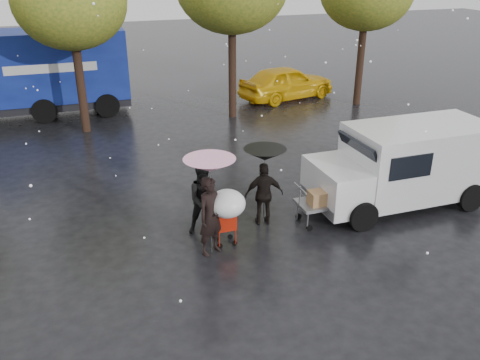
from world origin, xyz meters
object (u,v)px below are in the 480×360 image
object	(u,v)px
person_black	(264,194)
yellow_taxi	(287,82)
vendor_cart	(330,195)
blue_truck	(31,75)
white_van	(405,164)
person_pink	(211,216)
shopping_cart	(227,206)

from	to	relation	value
person_black	yellow_taxi	world-z (taller)	person_black
vendor_cart	blue_truck	distance (m)	14.39
person_black	white_van	distance (m)	4.03
white_van	person_black	bearing A→B (deg)	177.94
person_pink	vendor_cart	xyz separation A→B (m)	(3.26, 0.47, -0.21)
person_black	white_van	bearing A→B (deg)	-171.28
vendor_cart	yellow_taxi	distance (m)	12.08
person_black	yellow_taxi	xyz separation A→B (m)	(5.49, 11.02, -0.04)
person_black	yellow_taxi	bearing A→B (deg)	-105.71
vendor_cart	white_van	distance (m)	2.45
vendor_cart	white_van	xyz separation A→B (m)	(2.39, 0.28, 0.43)
shopping_cart	blue_truck	size ratio (longest dim) A/B	0.18
blue_truck	yellow_taxi	world-z (taller)	blue_truck
yellow_taxi	vendor_cart	bearing A→B (deg)	148.08
vendor_cart	blue_truck	world-z (taller)	blue_truck
person_pink	yellow_taxi	bearing A→B (deg)	31.73
white_van	shopping_cart	bearing A→B (deg)	-173.01
person_pink	vendor_cart	world-z (taller)	person_pink
yellow_taxi	shopping_cart	bearing A→B (deg)	137.14
person_pink	shopping_cart	size ratio (longest dim) A/B	1.28
yellow_taxi	person_black	bearing A→B (deg)	140.29
shopping_cart	yellow_taxi	size ratio (longest dim) A/B	0.32
white_van	blue_truck	world-z (taller)	blue_truck
person_pink	shopping_cart	world-z (taller)	person_pink
person_black	shopping_cart	bearing A→B (deg)	43.42
vendor_cart	yellow_taxi	size ratio (longest dim) A/B	0.33
blue_truck	shopping_cart	bearing A→B (deg)	-70.95
yellow_taxi	white_van	bearing A→B (deg)	159.22
person_black	shopping_cart	distance (m)	1.48
blue_truck	yellow_taxi	size ratio (longest dim) A/B	1.79
person_pink	yellow_taxi	world-z (taller)	person_pink
vendor_cart	person_black	bearing A→B (deg)	165.34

